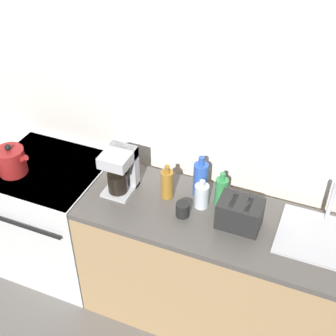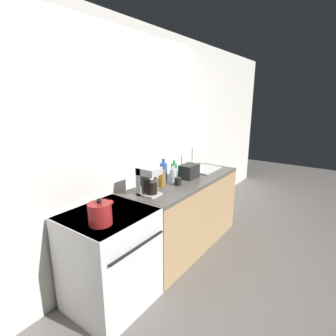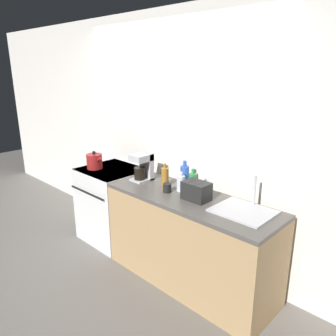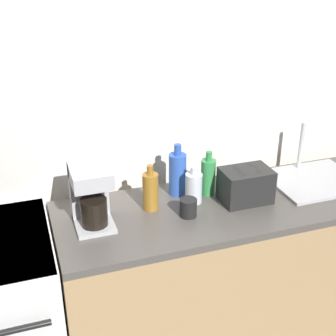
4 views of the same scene
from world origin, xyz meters
name	(u,v)px [view 4 (image 4 of 4)]	position (x,y,z in m)	size (l,w,h in m)	color
wall_back	(87,109)	(0.00, 0.70, 1.30)	(8.00, 0.05, 2.60)	silver
counter_block	(227,275)	(0.61, 0.30, 0.44)	(1.71, 0.60, 0.89)	tan
toaster	(246,185)	(0.68, 0.30, 0.97)	(0.24, 0.17, 0.17)	black
coffee_maker	(91,194)	(-0.07, 0.33, 1.04)	(0.17, 0.21, 0.28)	#B7B7BC
sink_tray	(314,179)	(1.13, 0.37, 0.90)	(0.47, 0.40, 0.28)	#B7B7BC
bottle_clear	(194,187)	(0.44, 0.37, 0.96)	(0.08, 0.08, 0.19)	silver
bottle_amber	(150,191)	(0.22, 0.37, 0.98)	(0.08, 0.08, 0.23)	#9E6B23
bottle_blue	(177,173)	(0.39, 0.47, 1.00)	(0.09, 0.09, 0.27)	#2D56B7
bottle_green	(208,176)	(0.53, 0.42, 0.98)	(0.07, 0.07, 0.23)	#338C47
cup_black	(188,208)	(0.36, 0.25, 0.93)	(0.08, 0.08, 0.09)	black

